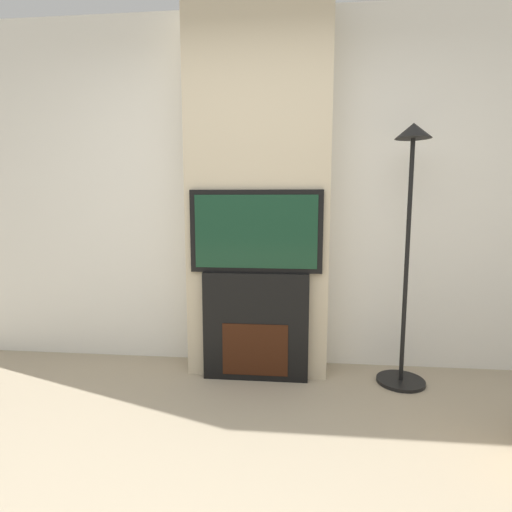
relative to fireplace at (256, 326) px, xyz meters
The scene contains 5 objects.
wall_back 1.02m from the fireplace, 90.00° to the left, with size 6.00×0.06×2.70m.
chimney_breast 0.97m from the fireplace, 90.00° to the left, with size 1.03×0.31×2.70m.
fireplace is the anchor object (origin of this frame).
television 0.69m from the fireplace, 90.00° to the right, with size 0.93×0.07×0.58m.
floor_lamp 1.27m from the fireplace, ahead, with size 0.34×0.34×1.80m.
Camera 1 is at (0.28, -1.11, 1.29)m, focal length 28.00 mm.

